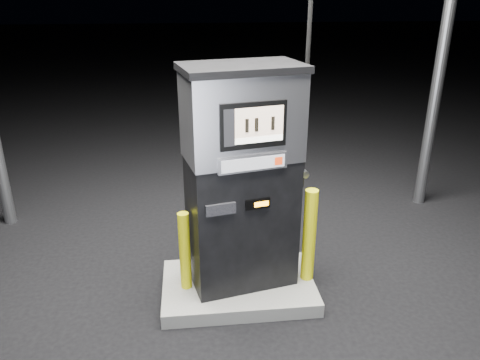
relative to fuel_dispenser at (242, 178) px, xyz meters
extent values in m
plane|color=black|center=(-0.05, -0.07, -1.31)|extent=(80.00, 80.00, 0.00)
cube|color=slate|center=(-0.05, -0.07, -1.24)|extent=(1.60, 1.00, 0.15)
cylinder|color=gray|center=(2.95, 1.93, 0.94)|extent=(0.16, 0.16, 4.50)
cube|color=black|center=(-0.01, 0.00, -0.48)|extent=(1.15, 0.81, 1.38)
cube|color=silver|center=(-0.01, 0.00, 0.62)|extent=(1.17, 0.84, 0.83)
cube|color=black|center=(-0.01, 0.00, 1.07)|extent=(1.23, 0.89, 0.07)
cube|color=black|center=(0.06, -0.31, 0.62)|extent=(0.61, 0.16, 0.42)
cube|color=#CBAE93|center=(0.11, -0.32, 0.65)|extent=(0.44, 0.10, 0.26)
cube|color=white|center=(0.11, -0.32, 0.49)|extent=(0.44, 0.10, 0.06)
cube|color=silver|center=(0.06, -0.31, 0.27)|extent=(0.65, 0.17, 0.15)
cube|color=#9C9EA4|center=(0.06, -0.33, 0.27)|extent=(0.59, 0.13, 0.12)
cube|color=red|center=(0.30, -0.28, 0.27)|extent=(0.08, 0.02, 0.08)
cube|color=black|center=(0.11, -0.30, -0.15)|extent=(0.24, 0.07, 0.10)
cube|color=orange|center=(0.15, -0.30, -0.15)|extent=(0.14, 0.03, 0.05)
cube|color=black|center=(-0.24, -0.37, -0.15)|extent=(0.29, 0.09, 0.11)
cube|color=black|center=(0.56, 0.12, -0.01)|extent=(0.15, 0.22, 0.27)
cylinder|color=gray|center=(0.62, 0.14, -0.01)|extent=(0.13, 0.25, 0.08)
cylinder|color=yellow|center=(-0.60, -0.10, -0.74)|extent=(0.14, 0.14, 0.85)
cylinder|color=yellow|center=(0.69, -0.08, -0.65)|extent=(0.16, 0.16, 1.03)
camera|label=1|loc=(-0.49, -4.23, 1.75)|focal=35.00mm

